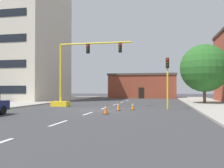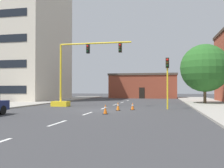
{
  "view_description": "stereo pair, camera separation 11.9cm",
  "coord_description": "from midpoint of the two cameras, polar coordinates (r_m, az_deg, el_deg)",
  "views": [
    {
      "loc": [
        5.59,
        -21.35,
        1.88
      ],
      "look_at": [
        0.49,
        3.91,
        2.41
      ],
      "focal_mm": 39.85,
      "sensor_mm": 36.0,
      "label": 1
    },
    {
      "loc": [
        5.71,
        -21.33,
        1.88
      ],
      "look_at": [
        0.49,
        3.91,
        2.41
      ],
      "focal_mm": 39.85,
      "sensor_mm": 36.0,
      "label": 2
    }
  ],
  "objects": [
    {
      "name": "traffic_signal_gantry",
      "position": [
        27.23,
        -9.74,
        -0.44
      ],
      "size": [
        8.66,
        1.2,
        6.83
      ],
      "color": "yellow",
      "rests_on": "ground_plane"
    },
    {
      "name": "building_tall_left",
      "position": [
        46.22,
        -21.12,
        10.28
      ],
      "size": [
        14.94,
        14.37,
        21.97
      ],
      "color": "beige",
      "rests_on": "ground_plane"
    },
    {
      "name": "lane_stripe_seg_3",
      "position": [
        24.57,
        -1.93,
        -5.55
      ],
      "size": [
        0.16,
        2.4,
        0.01
      ],
      "primitive_type": "cube",
      "color": "silver",
      "rests_on": "ground_plane"
    },
    {
      "name": "lane_stripe_seg_6",
      "position": [
        40.78,
        3.44,
        -3.81
      ],
      "size": [
        0.16,
        2.4,
        0.01
      ],
      "primitive_type": "cube",
      "color": "silver",
      "rests_on": "ground_plane"
    },
    {
      "name": "traffic_cone_roadside_b",
      "position": [
        21.76,
        1.29,
        -5.14
      ],
      "size": [
        0.36,
        0.36,
        0.76
      ],
      "color": "black",
      "rests_on": "ground_plane"
    },
    {
      "name": "lane_stripe_seg_2",
      "position": [
        19.28,
        -5.73,
        -6.75
      ],
      "size": [
        0.16,
        2.4,
        0.01
      ],
      "primitive_type": "cube",
      "color": "silver",
      "rests_on": "ground_plane"
    },
    {
      "name": "lane_stripe_seg_5",
      "position": [
        35.34,
        2.2,
        -4.21
      ],
      "size": [
        0.16,
        2.4,
        0.01
      ],
      "primitive_type": "cube",
      "color": "silver",
      "rests_on": "ground_plane"
    },
    {
      "name": "traffic_cone_roadside_a",
      "position": [
        22.57,
        4.64,
        -5.12
      ],
      "size": [
        0.36,
        0.36,
        0.66
      ],
      "color": "black",
      "rests_on": "ground_plane"
    },
    {
      "name": "building_brick_center",
      "position": [
        54.3,
        7.04,
        -0.45
      ],
      "size": [
        14.02,
        8.89,
        5.09
      ],
      "color": "brown",
      "rests_on": "ground_plane"
    },
    {
      "name": "sidewalk_left",
      "position": [
        34.04,
        -18.94,
        -4.16
      ],
      "size": [
        6.0,
        56.0,
        0.14
      ],
      "primitive_type": "cube",
      "color": "#9E998E",
      "rests_on": "ground_plane"
    },
    {
      "name": "lane_stripe_seg_4",
      "position": [
        29.94,
        0.51,
        -4.77
      ],
      "size": [
        0.16,
        2.4,
        0.01
      ],
      "primitive_type": "cube",
      "color": "silver",
      "rests_on": "ground_plane"
    },
    {
      "name": "traffic_cone_roadside_c",
      "position": [
        18.69,
        -1.62,
        -5.77
      ],
      "size": [
        0.36,
        0.36,
        0.78
      ],
      "color": "black",
      "rests_on": "ground_plane"
    },
    {
      "name": "traffic_light_pole_right",
      "position": [
        23.77,
        12.47,
        2.83
      ],
      "size": [
        0.32,
        0.47,
        4.8
      ],
      "color": "yellow",
      "rests_on": "ground_plane"
    },
    {
      "name": "ground_plane",
      "position": [
        22.15,
        -3.43,
        -6.04
      ],
      "size": [
        160.0,
        160.0,
        0.0
      ],
      "primitive_type": "plane",
      "color": "#38383A"
    },
    {
      "name": "tree_right_mid",
      "position": [
        32.74,
        20.32,
        3.43
      ],
      "size": [
        5.89,
        5.89,
        7.42
      ],
      "color": "brown",
      "rests_on": "ground_plane"
    },
    {
      "name": "sidewalk_right",
      "position": [
        29.97,
        22.74,
        -4.54
      ],
      "size": [
        6.0,
        56.0,
        0.14
      ],
      "primitive_type": "cube",
      "color": "#9E998E",
      "rests_on": "ground_plane"
    },
    {
      "name": "lane_stripe_seg_1",
      "position": [
        14.15,
        -12.38,
        -8.77
      ],
      "size": [
        0.16,
        2.4,
        0.01
      ],
      "primitive_type": "cube",
      "color": "silver",
      "rests_on": "ground_plane"
    }
  ]
}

